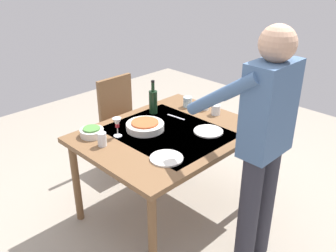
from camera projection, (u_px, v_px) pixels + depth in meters
ground_plane at (168, 210)px, 3.22m from camera, size 6.00×6.00×0.00m
dining_table at (168, 141)px, 2.92m from camera, size 1.33×1.04×0.77m
chair_near at (122, 116)px, 3.72m from camera, size 0.40×0.40×0.91m
person_server at (263, 140)px, 2.34m from camera, size 0.42×0.61×1.69m
wine_bottle at (153, 101)px, 3.17m from camera, size 0.07×0.07×0.30m
wine_glass_left at (117, 124)px, 2.77m from camera, size 0.07×0.07×0.15m
water_cup_near_left at (216, 110)px, 3.17m from camera, size 0.08×0.08×0.09m
water_cup_near_right at (102, 139)px, 2.66m from camera, size 0.07×0.07×0.10m
water_cup_far_left at (188, 102)px, 3.33m from camera, size 0.08×0.08×0.09m
water_cup_far_right at (205, 105)px, 3.27m from camera, size 0.07×0.07×0.09m
serving_bowl_pasta at (145, 126)px, 2.90m from camera, size 0.30×0.30×0.07m
side_bowl_salad at (92, 132)px, 2.81m from camera, size 0.18×0.18×0.07m
dinner_plate_near at (166, 158)px, 2.51m from camera, size 0.23×0.23×0.01m
dinner_plate_far at (208, 131)px, 2.88m from camera, size 0.23×0.23×0.01m
table_fork at (176, 117)px, 3.13m from camera, size 0.03×0.18×0.00m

